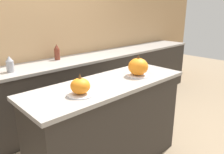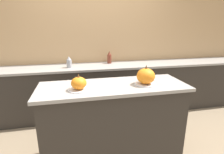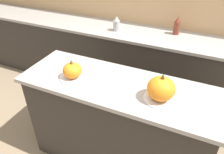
{
  "view_description": "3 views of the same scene",
  "coord_description": "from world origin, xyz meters",
  "px_view_note": "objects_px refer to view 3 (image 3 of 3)",
  "views": [
    {
      "loc": [
        -1.29,
        -1.4,
        1.57
      ],
      "look_at": [
        0.08,
        0.04,
        0.95
      ],
      "focal_mm": 35.0,
      "sensor_mm": 36.0,
      "label": 1
    },
    {
      "loc": [
        -0.39,
        -1.76,
        1.55
      ],
      "look_at": [
        -0.02,
        -0.03,
        1.03
      ],
      "focal_mm": 28.0,
      "sensor_mm": 36.0,
      "label": 2
    },
    {
      "loc": [
        0.54,
        -1.31,
        1.93
      ],
      "look_at": [
        -0.04,
        -0.03,
        1.0
      ],
      "focal_mm": 35.0,
      "sensor_mm": 36.0,
      "label": 3
    }
  ],
  "objects_px": {
    "pumpkin_cake_right": "(161,89)",
    "bottle_tall": "(177,26)",
    "pumpkin_cake_left": "(72,71)",
    "bottle_short": "(117,24)"
  },
  "relations": [
    {
      "from": "pumpkin_cake_left",
      "to": "bottle_tall",
      "type": "distance_m",
      "value": 1.5
    },
    {
      "from": "pumpkin_cake_right",
      "to": "bottle_tall",
      "type": "distance_m",
      "value": 1.36
    },
    {
      "from": "pumpkin_cake_left",
      "to": "bottle_tall",
      "type": "xyz_separation_m",
      "value": [
        0.59,
        1.38,
        0.01
      ]
    },
    {
      "from": "pumpkin_cake_left",
      "to": "bottle_short",
      "type": "bearing_deg",
      "value": 95.78
    },
    {
      "from": "pumpkin_cake_right",
      "to": "bottle_short",
      "type": "bearing_deg",
      "value": 125.97
    },
    {
      "from": "pumpkin_cake_right",
      "to": "bottle_tall",
      "type": "bearing_deg",
      "value": 95.72
    },
    {
      "from": "pumpkin_cake_left",
      "to": "bottle_tall",
      "type": "height_order",
      "value": "bottle_tall"
    },
    {
      "from": "pumpkin_cake_right",
      "to": "pumpkin_cake_left",
      "type": "bearing_deg",
      "value": -178.21
    },
    {
      "from": "pumpkin_cake_right",
      "to": "bottle_short",
      "type": "distance_m",
      "value": 1.43
    },
    {
      "from": "pumpkin_cake_left",
      "to": "bottle_short",
      "type": "relative_size",
      "value": 1.21
    }
  ]
}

